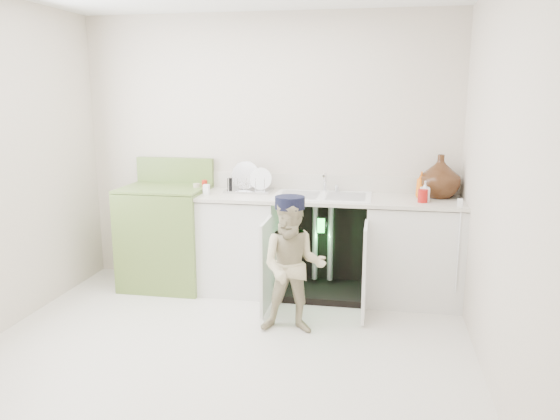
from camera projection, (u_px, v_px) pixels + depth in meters
The scene contains 5 objects.
ground at pixel (226, 347), 3.91m from camera, with size 3.50×3.50×0.00m, color #B9B1A2.
room_shell at pixel (222, 175), 3.65m from camera, with size 6.00×5.50×1.26m.
counter_run at pixel (327, 242), 4.87m from camera, with size 2.44×1.02×1.27m.
avocado_stove at pixel (167, 235), 5.11m from camera, with size 0.76×0.65×1.18m.
repair_worker at pixel (293, 265), 4.07m from camera, with size 0.53×0.72×1.05m.
Camera 1 is at (1.04, -3.49, 1.79)m, focal length 35.00 mm.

